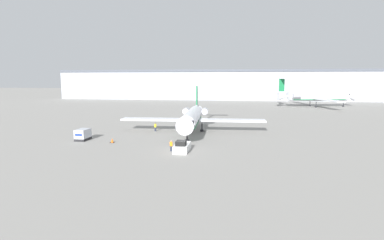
{
  "coord_description": "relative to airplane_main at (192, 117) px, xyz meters",
  "views": [
    {
      "loc": [
        8.69,
        -44.69,
        11.22
      ],
      "look_at": [
        0.0,
        12.23,
        3.29
      ],
      "focal_mm": 28.0,
      "sensor_mm": 36.0,
      "label": 1
    }
  ],
  "objects": [
    {
      "name": "worker_by_wing",
      "position": [
        -8.04,
        -0.29,
        -2.32
      ],
      "size": [
        0.4,
        0.26,
        1.83
      ],
      "color": "#232838",
      "rests_on": "ground"
    },
    {
      "name": "airplane_parked_far_left",
      "position": [
        40.46,
        64.54,
        1.02
      ],
      "size": [
        31.84,
        37.6,
        11.41
      ],
      "color": "silver",
      "rests_on": "ground"
    },
    {
      "name": "pushback_tug",
      "position": [
        0.97,
        -17.13,
        -2.6
      ],
      "size": [
        2.14,
        4.69,
        1.85
      ],
      "color": "silver",
      "rests_on": "ground"
    },
    {
      "name": "luggage_cart",
      "position": [
        -18.68,
        -11.5,
        -2.26
      ],
      "size": [
        1.89,
        3.1,
        2.06
      ],
      "color": "#232326",
      "rests_on": "ground"
    },
    {
      "name": "worker_near_tug",
      "position": [
        -0.72,
        -17.4,
        -2.39
      ],
      "size": [
        0.4,
        0.24,
        1.72
      ],
      "color": "#232838",
      "rests_on": "ground"
    },
    {
      "name": "ground_plane",
      "position": [
        0.7,
        -17.35,
        -3.29
      ],
      "size": [
        600.0,
        600.0,
        0.0
      ],
      "primitive_type": "plane",
      "color": "gray"
    },
    {
      "name": "traffic_cone_left",
      "position": [
        -12.46,
        -12.76,
        -2.91
      ],
      "size": [
        0.73,
        0.73,
        0.79
      ],
      "color": "black",
      "rests_on": "ground"
    },
    {
      "name": "terminal_building",
      "position": [
        0.7,
        102.65,
        4.79
      ],
      "size": [
        180.0,
        16.8,
        16.09
      ],
      "color": "#9EA3AD",
      "rests_on": "ground"
    },
    {
      "name": "airplane_main",
      "position": [
        0.0,
        0.0,
        0.0
      ],
      "size": [
        30.55,
        26.15,
        9.64
      ],
      "color": "silver",
      "rests_on": "ground"
    }
  ]
}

